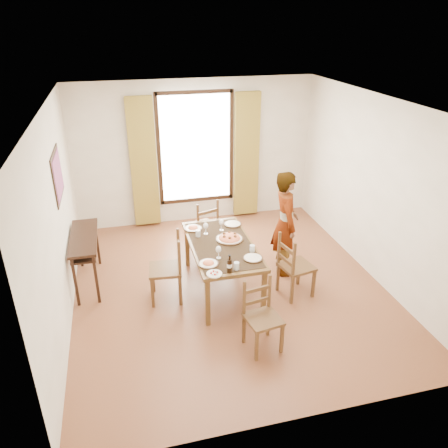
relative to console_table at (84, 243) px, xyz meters
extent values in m
plane|color=#5A2C1C|center=(2.03, -0.60, -0.68)|extent=(5.00, 5.00, 0.00)
cube|color=silver|center=(2.03, 1.90, 0.67)|extent=(4.50, 0.10, 2.70)
cube|color=silver|center=(2.03, -3.10, 0.67)|extent=(4.50, 0.10, 2.70)
cube|color=silver|center=(-0.22, -0.60, 0.67)|extent=(0.10, 5.00, 2.70)
cube|color=silver|center=(4.28, -0.60, 0.67)|extent=(0.10, 5.00, 2.70)
cube|color=white|center=(2.03, -0.60, 2.04)|extent=(4.50, 5.00, 0.04)
cube|color=white|center=(2.03, 1.87, 0.77)|extent=(1.30, 0.04, 2.00)
cube|color=olive|center=(1.05, 1.81, 0.57)|extent=(0.48, 0.10, 2.40)
cube|color=olive|center=(3.01, 1.81, 0.57)|extent=(0.48, 0.10, 2.40)
cube|color=black|center=(-0.21, 0.00, 1.07)|extent=(0.02, 0.86, 0.66)
cube|color=red|center=(-0.20, 0.00, 1.07)|extent=(0.01, 0.76, 0.56)
cube|color=black|center=(0.00, 0.00, 0.10)|extent=(0.38, 1.20, 0.04)
cube|color=black|center=(0.00, 0.00, -0.02)|extent=(0.34, 1.10, 0.03)
cube|color=black|center=(-0.14, -0.55, -0.30)|extent=(0.04, 0.04, 0.76)
cube|color=black|center=(-0.14, 0.55, -0.30)|extent=(0.04, 0.04, 0.76)
cube|color=black|center=(0.14, -0.55, -0.30)|extent=(0.04, 0.04, 0.76)
cube|color=black|center=(0.14, 0.55, -0.30)|extent=(0.04, 0.04, 0.76)
cube|color=brown|center=(1.92, -0.64, 0.04)|extent=(0.88, 1.68, 0.05)
cube|color=black|center=(1.92, -0.64, 0.07)|extent=(0.81, 1.54, 0.01)
cube|color=brown|center=(1.53, -1.41, -0.33)|extent=(0.06, 0.06, 0.70)
cube|color=brown|center=(1.53, 0.14, -0.33)|extent=(0.06, 0.06, 0.70)
cube|color=brown|center=(2.30, -1.41, -0.33)|extent=(0.06, 0.06, 0.70)
cube|color=brown|center=(2.30, 0.14, -0.33)|extent=(0.06, 0.06, 0.70)
cube|color=#503A1A|center=(1.09, -0.68, -0.20)|extent=(0.50, 0.50, 0.04)
cube|color=#503A1A|center=(0.92, -0.47, -0.44)|extent=(0.04, 0.04, 0.48)
cube|color=#503A1A|center=(1.30, -0.51, -0.44)|extent=(0.04, 0.04, 0.48)
cube|color=#503A1A|center=(0.87, -0.85, -0.44)|extent=(0.04, 0.04, 0.48)
cube|color=#503A1A|center=(1.26, -0.90, -0.44)|extent=(0.04, 0.04, 0.48)
cube|color=#503A1A|center=(1.31, -0.51, 0.06)|extent=(0.04, 0.04, 0.53)
cube|color=#503A1A|center=(1.27, -0.90, 0.06)|extent=(0.04, 0.04, 0.53)
cube|color=#503A1A|center=(1.29, -0.71, -0.04)|extent=(0.07, 0.38, 0.05)
cube|color=#503A1A|center=(1.29, -0.71, 0.15)|extent=(0.07, 0.38, 0.05)
cube|color=#503A1A|center=(1.87, 0.57, -0.22)|extent=(0.55, 0.55, 0.04)
cube|color=#503A1A|center=(1.99, 0.80, -0.45)|extent=(0.04, 0.04, 0.46)
cube|color=#503A1A|center=(2.11, 0.45, -0.45)|extent=(0.04, 0.04, 0.46)
cube|color=#503A1A|center=(1.64, 0.69, -0.45)|extent=(0.04, 0.04, 0.46)
cube|color=#503A1A|center=(1.75, 0.33, -0.45)|extent=(0.04, 0.04, 0.46)
cube|color=#503A1A|center=(2.11, 0.44, 0.04)|extent=(0.04, 0.04, 0.52)
cube|color=#503A1A|center=(1.76, 0.32, 0.04)|extent=(0.04, 0.04, 0.52)
cube|color=#503A1A|center=(1.93, 0.38, -0.06)|extent=(0.36, 0.14, 0.05)
cube|color=#503A1A|center=(1.93, 0.38, 0.12)|extent=(0.36, 0.14, 0.05)
cube|color=#503A1A|center=(2.09, -2.00, -0.26)|extent=(0.46, 0.46, 0.04)
cube|color=#503A1A|center=(1.95, -2.20, -0.47)|extent=(0.04, 0.04, 0.43)
cube|color=#503A1A|center=(1.89, -1.86, -0.47)|extent=(0.04, 0.04, 0.43)
cube|color=#503A1A|center=(2.28, -2.14, -0.47)|extent=(0.04, 0.04, 0.43)
cube|color=#503A1A|center=(2.23, -1.81, -0.47)|extent=(0.04, 0.04, 0.43)
cube|color=#503A1A|center=(1.89, -1.85, -0.02)|extent=(0.03, 0.03, 0.47)
cube|color=#503A1A|center=(2.23, -1.80, -0.02)|extent=(0.03, 0.03, 0.47)
cube|color=#503A1A|center=(2.06, -1.82, -0.12)|extent=(0.34, 0.08, 0.05)
cube|color=#503A1A|center=(2.06, -1.82, 0.05)|extent=(0.34, 0.08, 0.05)
cube|color=#503A1A|center=(2.92, -1.03, -0.22)|extent=(0.51, 0.51, 0.04)
cube|color=#503A1A|center=(3.14, -1.17, -0.45)|extent=(0.04, 0.04, 0.46)
cube|color=#503A1A|center=(2.78, -1.25, -0.45)|extent=(0.04, 0.04, 0.46)
cube|color=#503A1A|center=(3.06, -0.81, -0.45)|extent=(0.04, 0.04, 0.46)
cube|color=#503A1A|center=(2.70, -0.89, -0.45)|extent=(0.04, 0.04, 0.46)
cube|color=#503A1A|center=(2.77, -1.25, 0.03)|extent=(0.04, 0.04, 0.51)
cube|color=#503A1A|center=(2.69, -0.89, 0.03)|extent=(0.04, 0.04, 0.51)
cube|color=#503A1A|center=(2.73, -1.07, -0.07)|extent=(0.10, 0.37, 0.05)
cube|color=#503A1A|center=(2.73, -1.07, 0.11)|extent=(0.10, 0.37, 0.05)
imported|color=gray|center=(2.98, -0.38, 0.15)|extent=(0.71, 0.55, 1.66)
cylinder|color=silver|center=(2.27, -0.96, 0.12)|extent=(0.07, 0.07, 0.10)
cylinder|color=silver|center=(1.63, -0.33, 0.12)|extent=(0.07, 0.07, 0.10)
cylinder|color=silver|center=(1.93, -1.35, 0.12)|extent=(0.07, 0.07, 0.10)
camera|label=1|loc=(0.61, -5.95, 3.03)|focal=35.00mm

